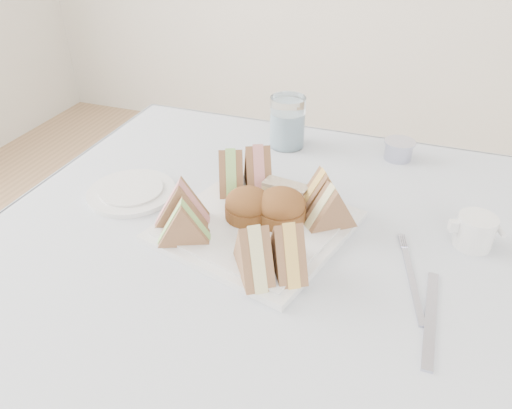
% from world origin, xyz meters
% --- Properties ---
extents(tablecloth, '(1.02, 1.02, 0.01)m').
position_xyz_m(tablecloth, '(0.00, 0.00, 0.74)').
color(tablecloth, '#B0B8C2').
rests_on(tablecloth, table).
extents(serving_plate, '(0.34, 0.34, 0.01)m').
position_xyz_m(serving_plate, '(-0.06, 0.08, 0.75)').
color(serving_plate, silver).
rests_on(serving_plate, tablecloth).
extents(sandwich_fl_a, '(0.10, 0.07, 0.08)m').
position_xyz_m(sandwich_fl_a, '(-0.18, 0.04, 0.80)').
color(sandwich_fl_a, brown).
rests_on(sandwich_fl_a, serving_plate).
extents(sandwich_fl_b, '(0.09, 0.07, 0.07)m').
position_xyz_m(sandwich_fl_b, '(-0.15, -0.01, 0.80)').
color(sandwich_fl_b, brown).
rests_on(sandwich_fl_b, serving_plate).
extents(sandwich_fr_a, '(0.08, 0.10, 0.08)m').
position_xyz_m(sandwich_fr_a, '(0.02, -0.02, 0.80)').
color(sandwich_fr_a, brown).
rests_on(sandwich_fr_a, serving_plate).
extents(sandwich_fr_b, '(0.09, 0.10, 0.08)m').
position_xyz_m(sandwich_fr_b, '(-0.02, -0.04, 0.80)').
color(sandwich_fr_b, brown).
rests_on(sandwich_fr_b, serving_plate).
extents(sandwich_bl_a, '(0.08, 0.10, 0.08)m').
position_xyz_m(sandwich_bl_a, '(-0.14, 0.17, 0.80)').
color(sandwich_bl_a, brown).
rests_on(sandwich_bl_a, serving_plate).
extents(sandwich_bl_b, '(0.08, 0.11, 0.09)m').
position_xyz_m(sandwich_bl_b, '(-0.10, 0.19, 0.80)').
color(sandwich_bl_b, brown).
rests_on(sandwich_bl_b, serving_plate).
extents(sandwich_br_a, '(0.09, 0.08, 0.08)m').
position_xyz_m(sandwich_br_a, '(0.05, 0.11, 0.80)').
color(sandwich_br_a, brown).
rests_on(sandwich_br_a, serving_plate).
extents(sandwich_br_b, '(0.09, 0.08, 0.08)m').
position_xyz_m(sandwich_br_b, '(0.03, 0.16, 0.80)').
color(sandwich_br_b, brown).
rests_on(sandwich_br_b, serving_plate).
extents(scone_left, '(0.10, 0.10, 0.05)m').
position_xyz_m(scone_left, '(-0.08, 0.09, 0.78)').
color(scone_left, brown).
rests_on(scone_left, serving_plate).
extents(scone_right, '(0.09, 0.09, 0.06)m').
position_xyz_m(scone_right, '(-0.03, 0.10, 0.79)').
color(scone_right, brown).
rests_on(scone_right, serving_plate).
extents(pastry_slice, '(0.08, 0.04, 0.04)m').
position_xyz_m(pastry_slice, '(-0.04, 0.16, 0.78)').
color(pastry_slice, tan).
rests_on(pastry_slice, serving_plate).
extents(side_plate, '(0.22, 0.22, 0.01)m').
position_xyz_m(side_plate, '(-0.32, 0.10, 0.75)').
color(side_plate, silver).
rests_on(side_plate, tablecloth).
extents(water_glass, '(0.09, 0.09, 0.11)m').
position_xyz_m(water_glass, '(-0.11, 0.40, 0.80)').
color(water_glass, white).
rests_on(water_glass, tablecloth).
extents(tea_strainer, '(0.07, 0.07, 0.04)m').
position_xyz_m(tea_strainer, '(0.13, 0.42, 0.76)').
color(tea_strainer, '#ABACC5').
rests_on(tea_strainer, tablecloth).
extents(knife, '(0.02, 0.19, 0.00)m').
position_xyz_m(knife, '(0.23, -0.04, 0.75)').
color(knife, '#ABACC5').
rests_on(knife, tablecloth).
extents(fork, '(0.05, 0.17, 0.00)m').
position_xyz_m(fork, '(0.20, 0.02, 0.75)').
color(fork, '#ABACC5').
rests_on(fork, tablecloth).
extents(creamer_jug, '(0.08, 0.08, 0.05)m').
position_xyz_m(creamer_jug, '(0.28, 0.15, 0.77)').
color(creamer_jug, silver).
rests_on(creamer_jug, tablecloth).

